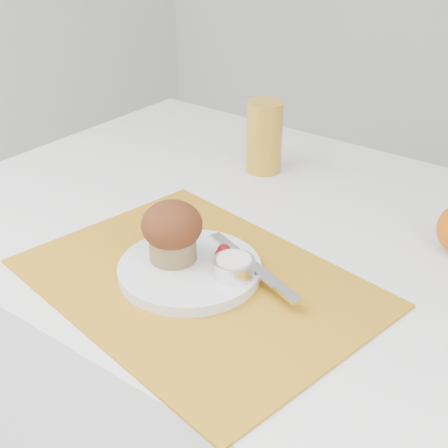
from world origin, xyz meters
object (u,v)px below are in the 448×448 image
Objects in this scene: juice_glass at (264,137)px; muffin at (172,231)px; table at (276,401)px; plate at (190,269)px.

muffin is (0.09, -0.37, -0.00)m from juice_glass.
table is 0.50m from juice_glass.
muffin is (-0.07, -0.20, 0.44)m from table.
plate is at bearing -100.55° from table.
table is 13.66× the size of muffin.
table is 8.79× the size of juice_glass.
juice_glass is 0.38m from muffin.
juice_glass is at bearing 108.59° from plate.
juice_glass is (-0.12, 0.37, 0.06)m from plate.
muffin is at bearing -75.62° from juice_glass.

